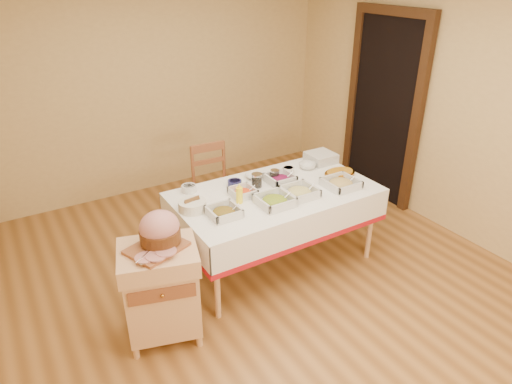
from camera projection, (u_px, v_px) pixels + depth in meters
room_shell at (266, 152)px, 3.50m from camera, size 5.00×5.00×5.00m
doorway at (384, 106)px, 5.30m from camera, size 0.09×1.10×2.20m
dining_table at (275, 207)px, 4.18m from camera, size 1.82×1.02×0.76m
butcher_cart at (161, 288)px, 3.37m from camera, size 0.67×0.60×0.79m
dining_chair at (214, 187)px, 4.83m from camera, size 0.44×0.42×0.93m
ham_on_board at (159, 232)px, 3.21m from camera, size 0.41×0.39×0.27m
serving_dish_a at (224, 212)px, 3.70m from camera, size 0.25×0.25×0.11m
serving_dish_b at (275, 201)px, 3.87m from camera, size 0.29×0.29×0.12m
serving_dish_c at (300, 192)px, 4.02m from camera, size 0.28×0.28×0.11m
serving_dish_d at (341, 183)px, 4.18m from camera, size 0.29×0.29×0.11m
serving_dish_e at (243, 192)px, 4.02m from camera, size 0.22×0.21×0.10m
serving_dish_f at (280, 179)px, 4.26m from camera, size 0.25×0.24×0.12m
small_bowl_left at (189, 188)px, 4.09m from camera, size 0.13×0.13×0.06m
small_bowl_mid at (235, 183)px, 4.19m from camera, size 0.13×0.13×0.05m
small_bowl_right at (288, 170)px, 4.46m from camera, size 0.12×0.12×0.06m
bowl_white_imported at (253, 176)px, 4.35m from camera, size 0.17×0.17×0.03m
bowl_small_imported at (307, 166)px, 4.56m from camera, size 0.20×0.20×0.05m
preserve_jar_left at (257, 181)px, 4.17m from camera, size 0.10×0.10×0.13m
preserve_jar_right at (275, 176)px, 4.29m from camera, size 0.09×0.09×0.11m
mustard_bottle at (239, 194)px, 3.88m from camera, size 0.06×0.06×0.18m
bread_basket at (192, 205)px, 3.78m from camera, size 0.23×0.23×0.10m
plate_stack at (321, 158)px, 4.69m from camera, size 0.27×0.27×0.10m
brass_platter at (340, 173)px, 4.41m from camera, size 0.33×0.23×0.04m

